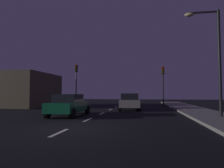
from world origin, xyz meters
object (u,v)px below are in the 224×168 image
Objects in this scene: traffic_signal_left at (76,77)px; traffic_signal_right at (163,78)px; car_adjacent_lane at (69,105)px; car_stopped_ahead at (130,102)px; street_lamp_right at (213,52)px.

traffic_signal_right is at bearing -0.01° from traffic_signal_left.
car_adjacent_lane is (-7.25, -10.66, -2.56)m from traffic_signal_right.
traffic_signal_left is 9.12m from car_stopped_ahead.
street_lamp_right reaches higher than traffic_signal_right.
car_adjacent_lane is (3.41, -10.66, -2.86)m from traffic_signal_left.
street_lamp_right is at bearing -45.89° from car_stopped_ahead.
traffic_signal_right is 1.05× the size of car_stopped_ahead.
traffic_signal_left is at bearing 179.99° from traffic_signal_right.
street_lamp_right reaches higher than car_adjacent_lane.
traffic_signal_left is 0.77× the size of street_lamp_right.
car_stopped_ahead is (7.13, -4.92, -2.84)m from traffic_signal_left.
car_stopped_ahead is 8.69m from street_lamp_right.
car_stopped_ahead is (-3.53, -4.92, -2.53)m from traffic_signal_right.
car_adjacent_lane is at bearing -72.25° from traffic_signal_left.
car_stopped_ahead is at bearing -34.62° from traffic_signal_left.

